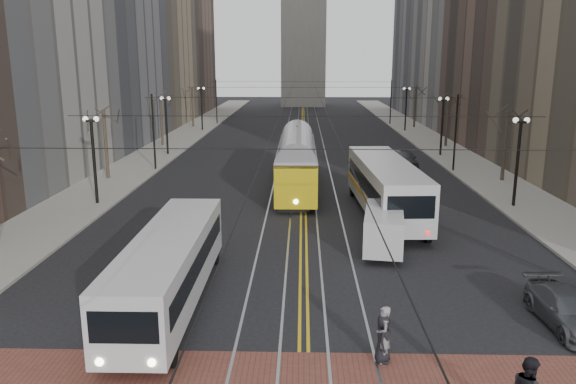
# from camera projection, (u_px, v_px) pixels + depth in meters

# --- Properties ---
(ground) EXTENTS (260.00, 260.00, 0.00)m
(ground) POSITION_uv_depth(u_px,v_px,m) (304.00, 338.00, 19.45)
(ground) COLOR black
(ground) RESTS_ON ground
(sidewalk_left) EXTENTS (5.00, 140.00, 0.15)m
(sidewalk_left) POSITION_uv_depth(u_px,v_px,m) (171.00, 144.00, 63.59)
(sidewalk_left) COLOR gray
(sidewalk_left) RESTS_ON ground
(sidewalk_right) EXTENTS (5.00, 140.00, 0.15)m
(sidewalk_right) POSITION_uv_depth(u_px,v_px,m) (437.00, 145.00, 62.83)
(sidewalk_right) COLOR gray
(sidewalk_right) RESTS_ON ground
(streetcar_rails) EXTENTS (4.80, 130.00, 0.02)m
(streetcar_rails) POSITION_uv_depth(u_px,v_px,m) (303.00, 145.00, 63.23)
(streetcar_rails) COLOR gray
(streetcar_rails) RESTS_ON ground
(centre_lines) EXTENTS (0.42, 130.00, 0.01)m
(centre_lines) POSITION_uv_depth(u_px,v_px,m) (303.00, 145.00, 63.23)
(centre_lines) COLOR gold
(centre_lines) RESTS_ON ground
(lamp_posts) EXTENTS (27.60, 57.20, 5.60)m
(lamp_posts) POSITION_uv_depth(u_px,v_px,m) (304.00, 141.00, 46.78)
(lamp_posts) COLOR black
(lamp_posts) RESTS_ON ground
(street_trees) EXTENTS (31.68, 53.28, 5.60)m
(street_trees) POSITION_uv_depth(u_px,v_px,m) (303.00, 131.00, 53.10)
(street_trees) COLOR #382D23
(street_trees) RESTS_ON ground
(trolley_wires) EXTENTS (25.96, 120.00, 6.60)m
(trolley_wires) POSITION_uv_depth(u_px,v_px,m) (304.00, 122.00, 52.47)
(trolley_wires) COLOR black
(trolley_wires) RESTS_ON ground
(transit_bus) EXTENTS (2.42, 11.51, 2.87)m
(transit_bus) POSITION_uv_depth(u_px,v_px,m) (170.00, 270.00, 21.77)
(transit_bus) COLOR #BDBDBD
(transit_bus) RESTS_ON ground
(streetcar) EXTENTS (2.75, 14.56, 3.43)m
(streetcar) POSITION_uv_depth(u_px,v_px,m) (297.00, 167.00, 41.39)
(streetcar) COLOR gold
(streetcar) RESTS_ON ground
(rear_bus) EXTENTS (3.49, 13.04, 3.37)m
(rear_bus) POSITION_uv_depth(u_px,v_px,m) (385.00, 189.00, 34.29)
(rear_bus) COLOR #B9B9B9
(rear_bus) RESTS_ON ground
(cargo_van) EXTENTS (2.53, 5.02, 2.12)m
(cargo_van) POSITION_uv_depth(u_px,v_px,m) (384.00, 231.00, 28.04)
(cargo_van) COLOR #BABABA
(cargo_van) RESTS_ON ground
(sedan_grey) EXTENTS (2.15, 4.90, 1.64)m
(sedan_grey) POSITION_uv_depth(u_px,v_px,m) (404.00, 159.00, 49.98)
(sedan_grey) COLOR #44494D
(sedan_grey) RESTS_ON ground
(sedan_silver) EXTENTS (1.71, 4.13, 1.33)m
(sedan_silver) POSITION_uv_depth(u_px,v_px,m) (399.00, 160.00, 50.41)
(sedan_silver) COLOR #B7B9C0
(sedan_silver) RESTS_ON ground
(sedan_parked) EXTENTS (1.95, 4.46, 1.28)m
(sedan_parked) POSITION_uv_depth(u_px,v_px,m) (567.00, 309.00, 20.21)
(sedan_parked) COLOR #45484D
(sedan_parked) RESTS_ON ground
(pedestrian_a) EXTENTS (0.70, 0.89, 1.60)m
(pedestrian_a) POSITION_uv_depth(u_px,v_px,m) (383.00, 338.00, 17.74)
(pedestrian_a) COLOR black
(pedestrian_a) RESTS_ON crosswalk_band
(pedestrian_b) EXTENTS (0.48, 0.70, 1.87)m
(pedestrian_b) POSITION_uv_depth(u_px,v_px,m) (383.00, 334.00, 17.71)
(pedestrian_b) COLOR gray
(pedestrian_b) RESTS_ON crosswalk_band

